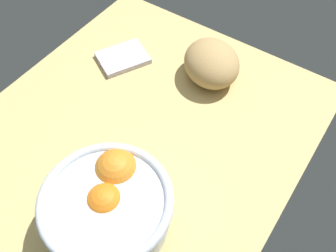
% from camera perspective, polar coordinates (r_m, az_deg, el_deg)
% --- Properties ---
extents(ground_plane, '(0.74, 0.66, 0.03)m').
position_cam_1_polar(ground_plane, '(0.83, -4.15, -1.23)').
color(ground_plane, tan).
extents(fruit_bowl, '(0.22, 0.22, 0.12)m').
position_cam_1_polar(fruit_bowl, '(0.66, -8.78, -11.48)').
color(fruit_bowl, silver).
rests_on(fruit_bowl, ground).
extents(bread_loaf, '(0.19, 0.19, 0.09)m').
position_cam_1_polar(bread_loaf, '(0.89, 6.49, 9.27)').
color(bread_loaf, tan).
rests_on(bread_loaf, ground).
extents(napkin_folded, '(0.14, 0.13, 0.01)m').
position_cam_1_polar(napkin_folded, '(0.96, -6.73, 10.04)').
color(napkin_folded, '#BFB5C8').
rests_on(napkin_folded, ground).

